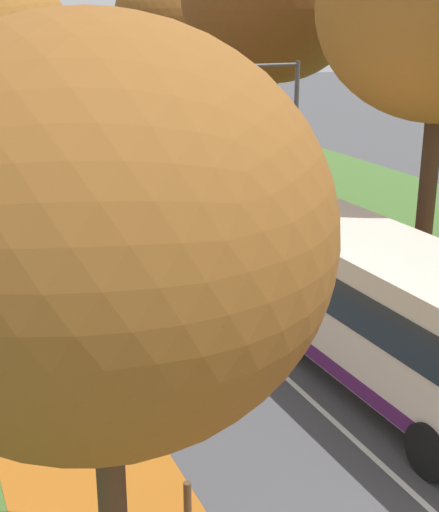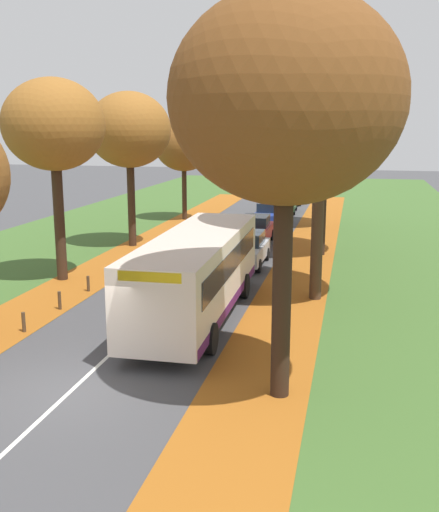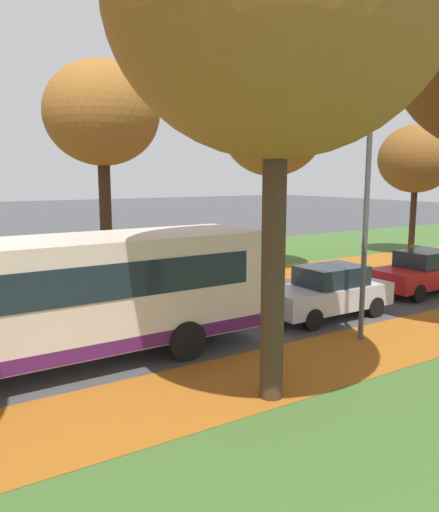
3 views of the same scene
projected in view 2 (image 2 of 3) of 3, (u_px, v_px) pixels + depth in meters
ground_plane at (73, 389)px, 15.47m from camera, size 160.00×160.00×0.00m
grass_verge_left at (83, 237)px, 36.50m from camera, size 12.00×90.00×0.01m
leaf_litter_left at (115, 262)px, 29.79m from camera, size 2.80×60.00×0.00m
grass_verge_right at (395, 250)px, 32.55m from camera, size 12.00×90.00×0.01m
leaf_litter_right at (301, 271)px, 27.82m from camera, size 2.80×60.00×0.00m
road_centre_line at (230, 243)px, 34.52m from camera, size 0.12×80.00×0.01m
tree_left_near at (54, 126)px, 24.99m from camera, size 4.28×4.28×8.62m
tree_left_mid at (129, 130)px, 32.40m from camera, size 4.54×4.54×8.46m
tree_left_far at (184, 145)px, 42.00m from camera, size 4.15×4.15×7.19m
tree_right_nearest at (286, 100)px, 13.58m from camera, size 5.43×5.43×9.71m
tree_right_near at (322, 103)px, 21.89m from camera, size 6.23×6.23×10.29m
tree_right_mid at (325, 102)px, 29.79m from camera, size 6.23×6.23×10.60m
tree_right_far at (326, 117)px, 38.41m from camera, size 5.11×5.11×9.50m
bollard_third at (24, 322)px, 19.63m from camera, size 0.12×0.12×0.68m
bollard_fourth at (60, 301)px, 22.03m from camera, size 0.12×0.12×0.69m
bollard_fifth at (88, 284)px, 24.43m from camera, size 0.12×0.12×0.65m
streetlamp_right at (282, 191)px, 27.16m from camera, size 1.89×0.28×6.00m
bus at (197, 271)px, 20.77m from camera, size 2.79×10.44×2.98m
car_silver_lead at (247, 249)px, 28.91m from camera, size 1.79×4.20×1.62m
car_red_following at (255, 230)px, 34.10m from camera, size 1.85×4.24×1.62m
car_blue_third_in_line at (269, 214)px, 40.01m from camera, size 1.85×4.24×1.62m
car_green_fourth_in_line at (285, 202)px, 46.44m from camera, size 1.91×4.26×1.62m
car_white_trailing at (292, 194)px, 51.57m from camera, size 1.88×4.25×1.62m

